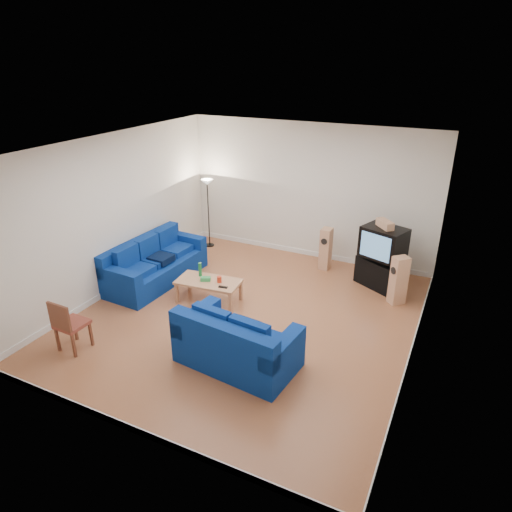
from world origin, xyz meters
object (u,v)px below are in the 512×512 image
at_px(sofa_loveseat, 236,346).
at_px(television, 383,243).
at_px(sofa_three_seat, 154,266).
at_px(tv_stand, 381,273).
at_px(coffee_table, 209,283).

xyz_separation_m(sofa_loveseat, television, (1.48, 3.68, 0.67)).
bearing_deg(sofa_three_seat, tv_stand, 115.50).
bearing_deg(television, tv_stand, 101.57).
bearing_deg(sofa_three_seat, television, 114.87).
bearing_deg(sofa_loveseat, coffee_table, 138.70).
distance_m(sofa_loveseat, coffee_table, 2.16).
bearing_deg(sofa_loveseat, tv_stand, 74.41).
relative_size(sofa_three_seat, television, 2.47).
relative_size(sofa_loveseat, television, 1.99).
bearing_deg(coffee_table, tv_stand, 36.14).
bearing_deg(tv_stand, sofa_loveseat, -82.94).
xyz_separation_m(sofa_loveseat, tv_stand, (1.49, 3.75, -0.05)).
height_order(sofa_loveseat, coffee_table, sofa_loveseat).
bearing_deg(tv_stand, coffee_table, -115.07).
bearing_deg(television, sofa_loveseat, -92.23).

